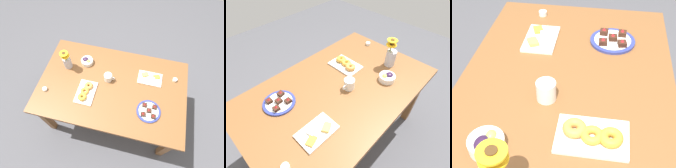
{
  "view_description": "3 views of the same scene",
  "coord_description": "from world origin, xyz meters",
  "views": [
    {
      "loc": [
        0.22,
        -0.89,
        2.41
      ],
      "look_at": [
        0.0,
        0.0,
        0.78
      ],
      "focal_mm": 28.0,
      "sensor_mm": 36.0,
      "label": 1
    },
    {
      "loc": [
        0.71,
        0.69,
        1.77
      ],
      "look_at": [
        0.0,
        0.0,
        0.78
      ],
      "focal_mm": 28.0,
      "sensor_mm": 36.0,
      "label": 2
    },
    {
      "loc": [
        -1.02,
        -0.15,
        1.68
      ],
      "look_at": [
        0.0,
        0.0,
        0.78
      ],
      "focal_mm": 50.0,
      "sensor_mm": 36.0,
      "label": 3
    }
  ],
  "objects": [
    {
      "name": "ground_plane",
      "position": [
        0.0,
        0.0,
        0.0
      ],
      "size": [
        6.0,
        6.0,
        0.0
      ],
      "primitive_type": "plane",
      "color": "#4C4C51"
    },
    {
      "name": "dining_table",
      "position": [
        0.0,
        0.0,
        0.65
      ],
      "size": [
        1.6,
        1.0,
        0.74
      ],
      "color": "brown",
      "rests_on": "ground_plane"
    },
    {
      "name": "coffee_mug",
      "position": [
        -0.06,
        0.07,
        0.79
      ],
      "size": [
        0.12,
        0.09,
        0.09
      ],
      "color": "white",
      "rests_on": "dining_table"
    },
    {
      "name": "grape_bowl",
      "position": [
        -0.36,
        0.23,
        0.77
      ],
      "size": [
        0.14,
        0.14,
        0.07
      ],
      "color": "white",
      "rests_on": "dining_table"
    },
    {
      "name": "cheese_platter",
      "position": [
        0.39,
        0.19,
        0.75
      ],
      "size": [
        0.26,
        0.17,
        0.03
      ],
      "color": "white",
      "rests_on": "dining_table"
    },
    {
      "name": "croissant_platter",
      "position": [
        -0.25,
        -0.15,
        0.76
      ],
      "size": [
        0.19,
        0.28,
        0.05
      ],
      "color": "white",
      "rests_on": "dining_table"
    },
    {
      "name": "jam_cup_honey",
      "position": [
        0.66,
        0.23,
        0.76
      ],
      "size": [
        0.05,
        0.05,
        0.03
      ],
      "color": "white",
      "rests_on": "dining_table"
    },
    {
      "name": "jam_cup_berry",
      "position": [
        -0.69,
        -0.22,
        0.76
      ],
      "size": [
        0.05,
        0.05,
        0.03
      ],
      "color": "white",
      "rests_on": "dining_table"
    },
    {
      "name": "dessert_plate",
      "position": [
        0.43,
        -0.2,
        0.75
      ],
      "size": [
        0.24,
        0.24,
        0.05
      ],
      "color": "navy",
      "rests_on": "dining_table"
    },
    {
      "name": "flower_vase",
      "position": [
        -0.55,
        0.13,
        0.83
      ],
      "size": [
        0.1,
        0.11,
        0.26
      ],
      "color": "#B2B2BC",
      "rests_on": "dining_table"
    }
  ]
}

